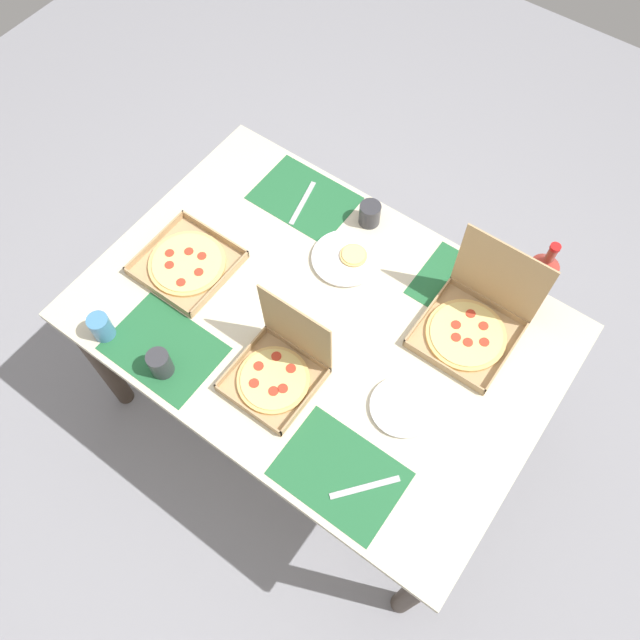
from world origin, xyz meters
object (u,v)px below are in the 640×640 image
(pizza_box_edge_far, at_px, (278,369))
(cup_clear_left, at_px, (370,214))
(plate_middle, at_px, (402,407))
(plate_near_right, at_px, (346,258))
(pizza_box_center, at_px, (474,322))
(pizza_box_corner_right, at_px, (187,263))
(cup_clear_right, at_px, (101,327))
(soda_bottle, at_px, (536,281))
(cup_red, at_px, (160,363))

(pizza_box_edge_far, relative_size, cup_clear_left, 3.46)
(plate_middle, bearing_deg, plate_near_right, 142.22)
(pizza_box_center, relative_size, cup_clear_left, 3.90)
(plate_near_right, xyz_separation_m, plate_middle, (0.45, -0.35, -0.00))
(pizza_box_corner_right, xyz_separation_m, cup_clear_right, (-0.04, -0.36, 0.04))
(cup_clear_left, bearing_deg, pizza_box_corner_right, -127.50)
(soda_bottle, bearing_deg, cup_clear_left, -177.49)
(soda_bottle, height_order, cup_clear_right, soda_bottle)
(cup_clear_left, bearing_deg, plate_middle, -48.18)
(plate_middle, relative_size, soda_bottle, 0.62)
(pizza_box_corner_right, relative_size, plate_middle, 1.53)
(pizza_box_edge_far, bearing_deg, pizza_box_center, 50.55)
(pizza_box_corner_right, bearing_deg, pizza_box_center, 21.18)
(pizza_box_edge_far, bearing_deg, plate_near_right, 99.08)
(pizza_box_center, relative_size, plate_near_right, 1.42)
(plate_near_right, xyz_separation_m, cup_clear_left, (-0.03, 0.18, 0.03))
(cup_clear_right, height_order, cup_clear_left, cup_clear_right)
(plate_near_right, height_order, cup_red, cup_red)
(cup_clear_right, distance_m, cup_clear_left, 0.99)
(pizza_box_center, xyz_separation_m, soda_bottle, (0.10, 0.20, 0.08))
(cup_red, bearing_deg, soda_bottle, 47.78)
(pizza_box_center, bearing_deg, plate_middle, -95.54)
(plate_middle, xyz_separation_m, cup_clear_left, (-0.48, 0.53, 0.03))
(pizza_box_edge_far, xyz_separation_m, plate_middle, (0.37, 0.13, -0.04))
(cup_clear_right, bearing_deg, soda_bottle, 40.83)
(soda_bottle, bearing_deg, plate_near_right, -160.01)
(cup_red, relative_size, cup_clear_right, 1.03)
(soda_bottle, bearing_deg, pizza_box_center, -116.21)
(plate_middle, distance_m, cup_clear_left, 0.72)
(plate_near_right, bearing_deg, pizza_box_corner_right, -141.71)
(cup_red, bearing_deg, cup_clear_left, 76.92)
(plate_near_right, xyz_separation_m, soda_bottle, (0.58, 0.21, 0.12))
(pizza_box_edge_far, distance_m, cup_clear_right, 0.59)
(pizza_box_center, distance_m, plate_near_right, 0.49)
(pizza_box_center, bearing_deg, pizza_box_edge_far, -129.45)
(pizza_box_edge_far, height_order, soda_bottle, soda_bottle)
(soda_bottle, distance_m, cup_clear_right, 1.39)
(pizza_box_center, distance_m, pizza_box_edge_far, 0.64)
(plate_middle, distance_m, cup_red, 0.76)
(soda_bottle, bearing_deg, cup_red, -132.22)
(pizza_box_corner_right, relative_size, cup_clear_left, 3.55)
(plate_middle, relative_size, cup_clear_left, 2.33)
(pizza_box_center, bearing_deg, cup_red, -135.70)
(cup_red, xyz_separation_m, cup_clear_right, (-0.24, -0.02, -0.00))
(pizza_box_corner_right, bearing_deg, cup_clear_right, -96.34)
(plate_middle, bearing_deg, soda_bottle, 76.73)
(pizza_box_center, relative_size, cup_clear_right, 3.47)
(pizza_box_center, height_order, cup_clear_right, pizza_box_center)
(cup_red, bearing_deg, plate_middle, 26.16)
(pizza_box_center, height_order, plate_middle, pizza_box_center)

